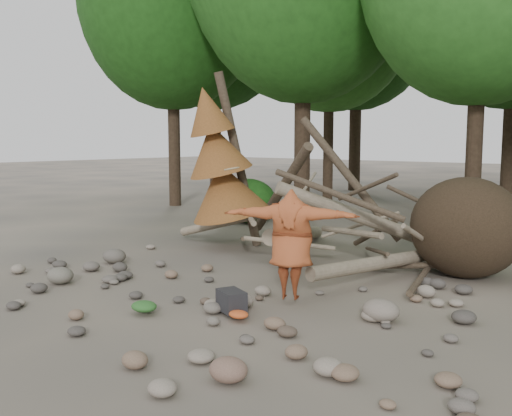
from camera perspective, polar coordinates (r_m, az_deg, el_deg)
The scene contains 13 objects.
ground at distance 9.75m, azimuth -3.85°, elevation -9.20°, with size 120.00×120.00×0.00m, color #514C44.
deadfall_pile at distance 12.00m, azimuth 17.57°, elevation -1.82°, with size 8.55×5.24×3.30m.
dead_conifer at distance 13.97m, azimuth -3.61°, elevation 4.45°, with size 2.06×2.16×4.35m.
bush_left at distance 18.50m, azimuth -0.79°, elevation 0.73°, with size 1.80×1.80×1.44m, color #1E5316.
bush_mid at distance 15.78m, azimuth 18.35°, elevation -1.27°, with size 1.40×1.40×1.12m, color #28691E.
frisbee_thrower at distance 9.38m, azimuth 3.52°, elevation -3.61°, with size 2.76×1.48×2.14m.
backpack at distance 8.93m, azimuth -2.47°, elevation -9.62°, with size 0.49×0.32×0.32m, color black.
cloth_green at distance 9.12m, azimuth -11.12°, elevation -9.92°, with size 0.43×0.36×0.16m, color #2A5E25.
cloth_orange at distance 8.65m, azimuth -1.75°, elevation -10.90°, with size 0.32×0.26×0.12m, color #C24E21.
boulder_front_left at distance 11.38m, azimuth -18.99°, elevation -6.40°, with size 0.52×0.47×0.31m, color #6D675B.
boulder_front_right at distance 6.63m, azimuth -2.78°, elevation -15.85°, with size 0.46×0.41×0.27m, color #7E5E4E.
boulder_mid_right at distance 8.82m, azimuth 12.37°, elevation -9.95°, with size 0.56×0.50×0.34m, color gray.
boulder_mid_left at distance 12.88m, azimuth -13.98°, elevation -4.69°, with size 0.53×0.48×0.32m, color #5F5950.
Camera 1 is at (6.48, -6.76, 2.69)m, focal length 40.00 mm.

